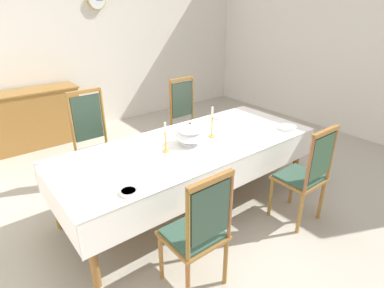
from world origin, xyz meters
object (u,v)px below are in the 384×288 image
object	(u,v)px
chair_south_b	(306,174)
soup_tureen	(190,133)
bowl_far_right	(288,127)
spoon_secondary	(206,120)
candlestick_east	(212,125)
sideboard	(33,119)
chair_north_b	(187,119)
chair_north_a	(94,142)
dining_table	(190,150)
bowl_far_left	(129,192)
bowl_near_left	(221,116)
spoon_primary	(226,115)
chair_south_a	(198,231)
candlestick_west	(166,140)
mounted_clock	(96,0)
bowl_near_right	(201,121)

from	to	relation	value
chair_south_b	soup_tureen	size ratio (longest dim) A/B	3.42
bowl_far_right	spoon_secondary	bearing A→B (deg)	123.35
candlestick_east	sideboard	size ratio (longest dim) A/B	0.24
chair_north_b	sideboard	xyz separation A→B (m)	(-1.67, 1.81, -0.13)
chair_north_a	bowl_far_right	bearing A→B (deg)	143.46
dining_table	bowl_far_left	world-z (taller)	bowl_far_left
candlestick_east	spoon_secondary	distance (m)	0.56
chair_north_b	bowl_near_left	distance (m)	0.62
chair_north_a	dining_table	bearing A→B (deg)	124.73
spoon_primary	bowl_far_right	bearing A→B (deg)	-87.76
chair_north_b	dining_table	bearing A→B (deg)	54.07
chair_north_b	spoon_primary	distance (m)	0.63
chair_south_a	chair_south_b	bearing A→B (deg)	0.01
chair_south_b	candlestick_west	bearing A→B (deg)	136.31
chair_south_a	candlestick_west	size ratio (longest dim) A/B	3.41
chair_north_b	spoon_secondary	bearing A→B (deg)	80.05
candlestick_west	dining_table	bearing A→B (deg)	0.00
chair_south_b	soup_tureen	xyz separation A→B (m)	(-0.70, 0.97, 0.30)
dining_table	bowl_far_right	bearing A→B (deg)	-18.43
bowl_far_right	sideboard	bearing A→B (deg)	123.90
chair_south_a	chair_north_a	xyz separation A→B (m)	(0.00, 1.95, 0.05)
bowl_far_left	mounted_clock	world-z (taller)	mounted_clock
chair_south_a	chair_south_b	size ratio (longest dim) A/B	1.00
chair_south_b	bowl_far_left	size ratio (longest dim) A/B	7.47
chair_south_b	bowl_near_left	world-z (taller)	chair_south_b
spoon_primary	bowl_far_left	bearing A→B (deg)	-168.90
chair_north_b	candlestick_east	world-z (taller)	chair_north_b
bowl_near_right	spoon_primary	size ratio (longest dim) A/B	0.95
soup_tureen	bowl_far_right	distance (m)	1.23
bowl_near_left	bowl_near_right	bearing A→B (deg)	174.36
bowl_far_left	spoon_primary	xyz separation A→B (m)	(1.91, 0.87, -0.01)
mounted_clock	chair_north_b	bearing A→B (deg)	-81.71
bowl_near_right	mounted_clock	world-z (taller)	mounted_clock
spoon_primary	spoon_secondary	size ratio (longest dim) A/B	0.99
chair_south_a	mounted_clock	world-z (taller)	mounted_clock
candlestick_east	candlestick_west	bearing A→B (deg)	-180.00
chair_south_b	bowl_near_right	xyz separation A→B (m)	(-0.20, 1.40, 0.20)
bowl_far_left	chair_south_b	bearing A→B (deg)	-17.16
dining_table	chair_south_a	world-z (taller)	chair_south_a
candlestick_east	bowl_near_left	distance (m)	0.65
mounted_clock	chair_north_a	bearing A→B (deg)	-118.00
spoon_secondary	bowl_near_left	bearing A→B (deg)	-24.32
bowl_far_left	bowl_near_right	bearing A→B (deg)	30.74
chair_north_b	mounted_clock	distance (m)	2.60
dining_table	spoon_secondary	size ratio (longest dim) A/B	16.14
bowl_near_right	candlestick_west	bearing A→B (deg)	-152.51
dining_table	spoon_secondary	distance (m)	0.77
candlestick_west	bowl_far_left	world-z (taller)	candlestick_west
chair_north_a	mounted_clock	world-z (taller)	mounted_clock
soup_tureen	mounted_clock	bearing A→B (deg)	82.39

